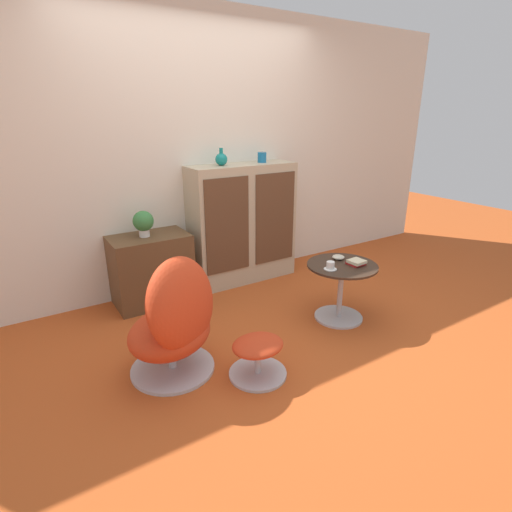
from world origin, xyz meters
TOP-DOWN VIEW (x-y plane):
  - ground_plane at (0.00, 0.00)m, footprint 12.00×12.00m
  - wall_back at (0.00, 1.36)m, footprint 6.40×0.06m
  - sideboard at (0.34, 1.14)m, footprint 1.09×0.37m
  - tv_console at (-0.65, 1.12)m, footprint 0.69×0.43m
  - egg_chair at (-0.86, -0.03)m, footprint 0.80×0.79m
  - ottoman at (-0.43, -0.35)m, footprint 0.39×0.39m
  - coffee_table at (0.58, -0.05)m, footprint 0.58×0.58m
  - vase_leftmost at (0.12, 1.15)m, footprint 0.11×0.11m
  - vase_inner_left at (0.58, 1.15)m, footprint 0.09×0.09m
  - potted_plant at (-0.68, 1.12)m, footprint 0.18×0.18m
  - teacup at (0.43, -0.08)m, footprint 0.10×0.10m
  - book_stack at (0.68, -0.11)m, footprint 0.13×0.13m
  - bowl at (0.65, 0.06)m, footprint 0.10×0.10m

SIDE VIEW (x-z plane):
  - ground_plane at x=0.00m, z-range 0.00..0.00m
  - ottoman at x=-0.43m, z-range 0.04..0.31m
  - coffee_table at x=0.58m, z-range 0.06..0.56m
  - tv_console at x=-0.65m, z-range 0.00..0.64m
  - egg_chair at x=-0.86m, z-range -0.03..0.82m
  - bowl at x=0.65m, z-range 0.49..0.53m
  - book_stack at x=0.68m, z-range 0.49..0.53m
  - teacup at x=0.43m, z-range 0.49..0.55m
  - sideboard at x=0.34m, z-range 0.00..1.20m
  - potted_plant at x=-0.68m, z-range 0.66..0.89m
  - vase_inner_left at x=0.58m, z-range 1.20..1.30m
  - vase_leftmost at x=0.12m, z-range 1.18..1.34m
  - wall_back at x=0.00m, z-range 0.00..2.60m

